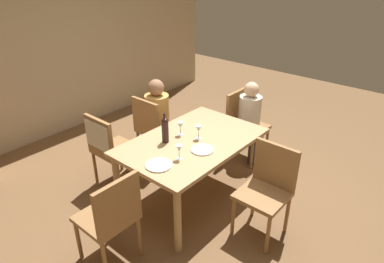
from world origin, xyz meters
TOP-DOWN VIEW (x-y plane):
  - ground_plane at (0.00, 0.00)m, footprint 10.00×10.00m
  - rear_room_partition at (0.00, 2.69)m, footprint 6.40×0.12m
  - dining_table at (0.00, 0.00)m, footprint 1.53×0.98m
  - chair_far_right at (0.26, 0.87)m, footprint 0.44×0.44m
  - chair_right_end at (1.14, 0.09)m, footprint 0.44×0.44m
  - chair_near at (0.09, -0.87)m, footprint 0.44×0.44m
  - chair_left_end at (-1.14, -0.09)m, footprint 0.44×0.44m
  - chair_far_left at (-0.47, 0.87)m, footprint 0.46×0.44m
  - person_woman_host at (0.37, 0.87)m, footprint 0.35×0.30m
  - person_man_bearded at (1.14, -0.03)m, footprint 0.28×0.32m
  - wine_bottle_tall_green at (-0.21, 0.18)m, footprint 0.07×0.07m
  - wine_glass_near_left at (0.01, 0.17)m, footprint 0.07×0.07m
  - wine_glass_centre at (-0.36, -0.15)m, footprint 0.07×0.07m
  - wine_glass_near_right at (0.07, -0.03)m, footprint 0.07×0.07m
  - dinner_plate_host at (-0.10, -0.22)m, footprint 0.23×0.23m
  - dinner_plate_guest_left at (-0.58, -0.09)m, footprint 0.25×0.25m
  - handbag at (0.01, 0.87)m, footprint 0.16×0.29m

SIDE VIEW (x-z plane):
  - ground_plane at x=0.00m, z-range 0.00..0.00m
  - handbag at x=0.01m, z-range 0.00..0.22m
  - chair_far_right at x=0.26m, z-range 0.07..0.99m
  - chair_right_end at x=1.14m, z-range 0.07..0.99m
  - chair_near at x=0.09m, z-range 0.07..0.99m
  - chair_left_end at x=-1.14m, z-range 0.07..0.99m
  - chair_far_left at x=-0.47m, z-range 0.13..1.05m
  - person_man_bearded at x=1.14m, z-range 0.09..1.17m
  - person_woman_host at x=0.37m, z-range 0.09..1.22m
  - dining_table at x=0.00m, z-range 0.28..1.03m
  - dinner_plate_host at x=-0.10m, z-range 0.75..0.76m
  - dinner_plate_guest_left at x=-0.58m, z-range 0.75..0.76m
  - wine_glass_near_left at x=0.01m, z-range 0.78..0.93m
  - wine_glass_centre at x=-0.36m, z-range 0.78..0.93m
  - wine_glass_near_right at x=0.07m, z-range 0.78..0.93m
  - wine_bottle_tall_green at x=-0.21m, z-range 0.73..1.05m
  - rear_room_partition at x=0.00m, z-range 0.00..2.70m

